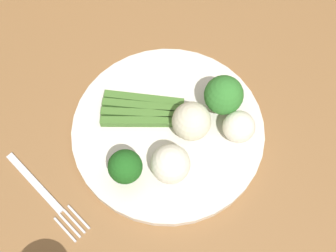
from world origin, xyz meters
TOP-DOWN VIEW (x-y plane):
  - ground_plane at (0.00, 0.00)m, footprint 6.00×6.00m
  - dining_table at (0.00, 0.00)m, footprint 1.21×0.96m
  - plate at (0.06, 0.00)m, footprint 0.28×0.28m
  - asparagus_bundle at (0.08, -0.04)m, footprint 0.12×0.12m
  - broccoli_outer_edge at (-0.02, 0.02)m, footprint 0.06×0.06m
  - broccoli_front_left at (0.15, 0.02)m, footprint 0.05×0.05m
  - cauliflower_near_fork at (-0.01, 0.07)m, footprint 0.05×0.05m
  - cauliflower_front at (0.10, 0.06)m, footprint 0.05×0.05m
  - cauliflower_left at (0.04, 0.02)m, footprint 0.06×0.06m
  - fork at (0.26, -0.03)m, footprint 0.04×0.17m

SIDE VIEW (x-z plane):
  - ground_plane at x=0.00m, z-range -0.02..0.00m
  - dining_table at x=0.00m, z-range 0.26..0.98m
  - fork at x=0.26m, z-range 0.72..0.73m
  - plate at x=0.06m, z-range 0.72..0.74m
  - asparagus_bundle at x=0.08m, z-range 0.74..0.75m
  - cauliflower_near_fork at x=-0.01m, z-range 0.74..0.78m
  - cauliflower_front at x=0.10m, z-range 0.74..0.79m
  - cauliflower_left at x=0.04m, z-range 0.74..0.79m
  - broccoli_front_left at x=0.15m, z-range 0.74..0.80m
  - broccoli_outer_edge at x=-0.02m, z-range 0.74..0.81m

